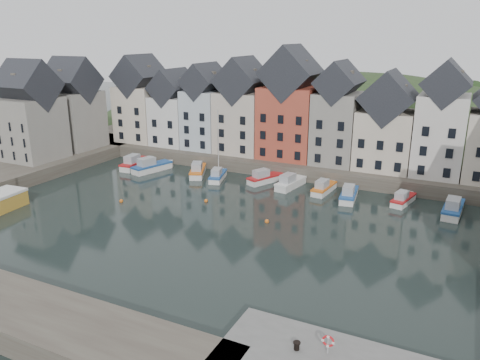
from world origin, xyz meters
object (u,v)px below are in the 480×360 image
Objects in this scene: mooring_bollard at (297,345)px; life_ring_post at (328,342)px; boat_d at (218,175)px; boat_a at (135,163)px.

life_ring_post is (1.86, 0.51, 0.55)m from mooring_bollard.
life_ring_post reaches higher than mooring_bollard.
boat_d is 44.04m from life_ring_post.
boat_d reaches higher than mooring_bollard.
boat_d is 43.32m from mooring_bollard.
mooring_bollard is 0.43× the size of life_ring_post.
life_ring_post reaches higher than boat_a.
mooring_bollard is at bearing -164.58° from life_ring_post.
mooring_bollard is 2.01m from life_ring_post.
life_ring_post is (42.39, -34.62, 2.09)m from boat_a.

